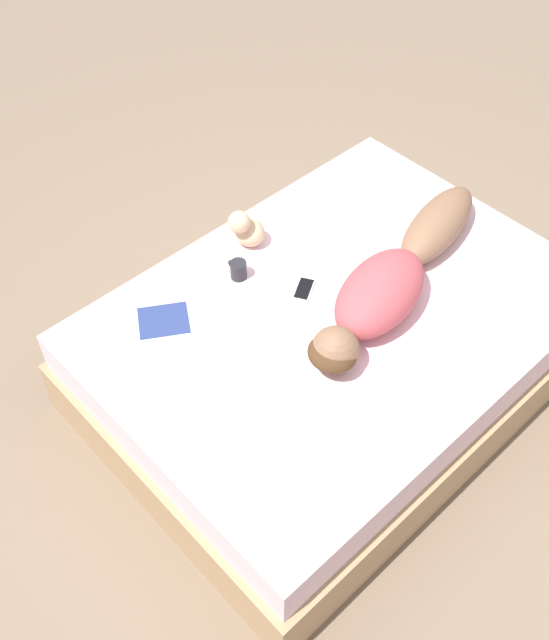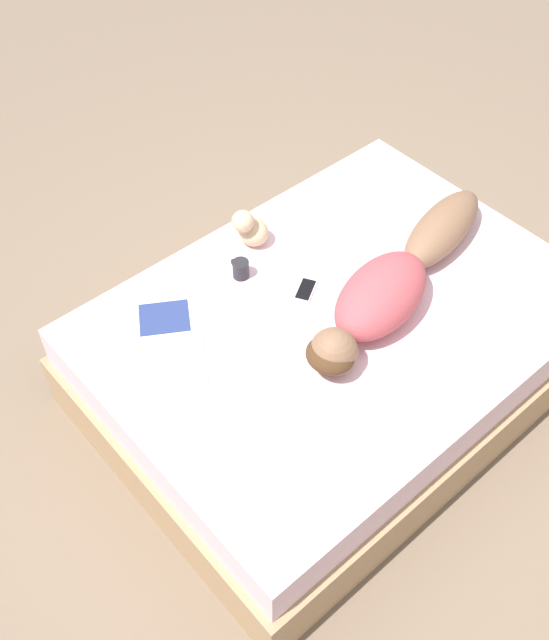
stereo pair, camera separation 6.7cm
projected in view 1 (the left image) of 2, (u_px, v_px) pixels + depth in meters
name	position (u px, v px, depth m)	size (l,w,h in m)	color
ground_plane	(331.00, 379.00, 3.51)	(12.00, 12.00, 0.00)	#7A6651
bed	(335.00, 347.00, 3.32)	(1.53, 2.07, 0.49)	tan
person	(393.00, 278.00, 3.12)	(0.49, 1.30, 0.21)	brown
open_magazine	(167.00, 345.00, 3.00)	(0.62, 0.54, 0.01)	white
coffee_mug	(238.00, 269.00, 3.23)	(0.10, 0.07, 0.08)	#232328
cell_phone	(304.00, 289.00, 3.20)	(0.14, 0.16, 0.01)	silver
plush_toy	(246.00, 230.00, 3.33)	(0.15, 0.17, 0.21)	#D1B289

